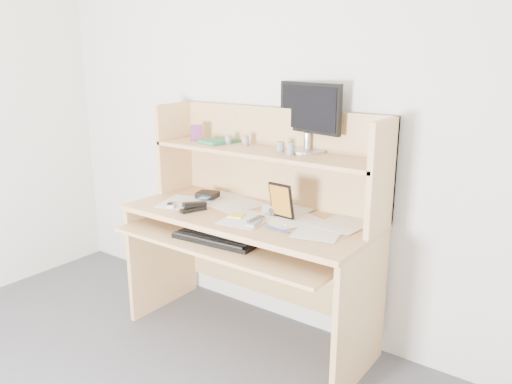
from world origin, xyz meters
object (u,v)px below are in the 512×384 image
Objects in this scene: game_case at (281,201)px; monitor at (309,115)px; desk at (257,220)px; tv_remote at (255,221)px; keyboard at (216,238)px.

monitor reaches higher than game_case.
desk is 0.25m from game_case.
tv_remote is at bearing -89.54° from monitor.
monitor is (0.21, 0.18, 0.58)m from desk.
keyboard is 0.82m from monitor.
game_case reaches higher than tv_remote.
desk is at bearing 76.40° from keyboard.
tv_remote reaches higher than keyboard.
tv_remote is 0.90× the size of game_case.
desk is 3.35× the size of monitor.
keyboard is at bearing -104.89° from monitor.
desk reaches higher than keyboard.
game_case is at bearing 49.22° from tv_remote.
monitor reaches higher than tv_remote.
tv_remote is 0.64m from monitor.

